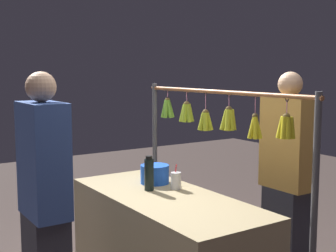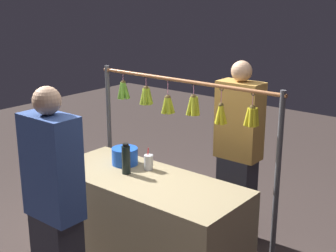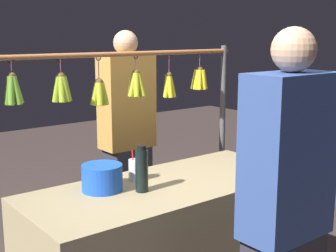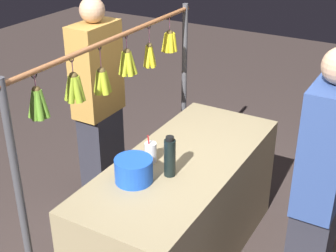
{
  "view_description": "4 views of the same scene",
  "coord_description": "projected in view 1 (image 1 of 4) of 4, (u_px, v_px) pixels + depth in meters",
  "views": [
    {
      "loc": [
        -2.75,
        1.81,
        1.73
      ],
      "look_at": [
        -0.03,
        0.0,
        1.33
      ],
      "focal_mm": 49.6,
      "sensor_mm": 36.0,
      "label": 1
    },
    {
      "loc": [
        -2.4,
        2.65,
        2.3
      ],
      "look_at": [
        -0.24,
        0.0,
        1.31
      ],
      "focal_mm": 49.99,
      "sensor_mm": 36.0,
      "label": 2
    },
    {
      "loc": [
        1.65,
        2.1,
        1.69
      ],
      "look_at": [
        -0.0,
        0.0,
        1.17
      ],
      "focal_mm": 50.37,
      "sensor_mm": 36.0,
      "label": 3
    },
    {
      "loc": [
        2.36,
        1.26,
        2.4
      ],
      "look_at": [
        0.18,
        0.0,
        1.14
      ],
      "focal_mm": 50.98,
      "sensor_mm": 36.0,
      "label": 4
    }
  ],
  "objects": [
    {
      "name": "vendor_person",
      "position": [
        287.0,
        184.0,
        3.61
      ],
      "size": [
        0.41,
        0.22,
        1.72
      ],
      "color": "#2D2D38",
      "rests_on": "ground"
    },
    {
      "name": "water_bottle",
      "position": [
        149.0,
        174.0,
        3.51
      ],
      "size": [
        0.07,
        0.07,
        0.27
      ],
      "color": "black",
      "rests_on": "market_counter"
    },
    {
      "name": "display_rack",
      "position": [
        217.0,
        142.0,
        3.61
      ],
      "size": [
        1.92,
        0.13,
        1.6
      ],
      "color": "#4C4C51",
      "rests_on": "ground"
    },
    {
      "name": "drink_cup",
      "position": [
        176.0,
        181.0,
        3.55
      ],
      "size": [
        0.08,
        0.08,
        0.19
      ],
      "color": "silver",
      "rests_on": "market_counter"
    },
    {
      "name": "blue_bucket",
      "position": [
        155.0,
        174.0,
        3.74
      ],
      "size": [
        0.23,
        0.23,
        0.15
      ],
      "primitive_type": "cylinder",
      "color": "blue",
      "rests_on": "market_counter"
    },
    {
      "name": "market_counter",
      "position": [
        166.0,
        250.0,
        3.42
      ],
      "size": [
        1.72,
        0.72,
        0.82
      ],
      "primitive_type": "cube",
      "color": "tan",
      "rests_on": "ground"
    },
    {
      "name": "customer_person",
      "position": [
        45.0,
        211.0,
        2.91
      ],
      "size": [
        0.41,
        0.22,
        1.72
      ],
      "color": "#2D2D38",
      "rests_on": "ground"
    }
  ]
}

